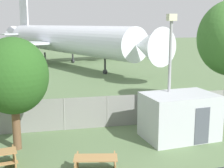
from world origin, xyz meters
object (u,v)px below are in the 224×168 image
(airplane, at_px, (62,39))
(picnic_bench_near_cabin, at_px, (96,164))
(portable_cabin, at_px, (179,116))
(tree_left_of_cabin, at_px, (13,76))

(airplane, relative_size, picnic_bench_near_cabin, 19.37)
(picnic_bench_near_cabin, bearing_deg, portable_cabin, 32.14)
(airplane, height_order, tree_left_of_cabin, airplane)
(portable_cabin, relative_size, picnic_bench_near_cabin, 2.01)
(airplane, xyz_separation_m, portable_cabin, (4.02, -32.01, -2.58))
(portable_cabin, height_order, tree_left_of_cabin, tree_left_of_cabin)
(airplane, distance_m, tree_left_of_cabin, 32.01)
(picnic_bench_near_cabin, bearing_deg, airplane, 88.28)
(portable_cabin, xyz_separation_m, tree_left_of_cabin, (-8.38, 0.30, 2.42))
(airplane, distance_m, picnic_bench_near_cabin, 35.37)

